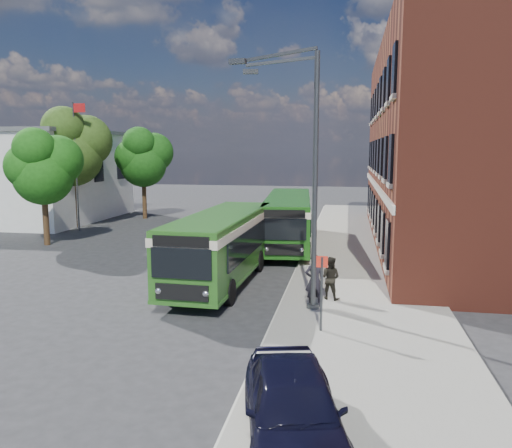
% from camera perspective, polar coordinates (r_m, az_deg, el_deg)
% --- Properties ---
extents(ground, '(120.00, 120.00, 0.00)m').
position_cam_1_polar(ground, '(21.06, -7.46, -7.43)').
color(ground, '#2A2A2C').
rests_on(ground, ground).
extents(pavement, '(6.00, 48.00, 0.15)m').
position_cam_1_polar(pavement, '(27.84, 11.70, -3.45)').
color(pavement, gray).
rests_on(pavement, ground).
extents(kerb_line, '(0.12, 48.00, 0.01)m').
position_cam_1_polar(kerb_line, '(27.95, 5.42, -3.41)').
color(kerb_line, beige).
rests_on(kerb_line, ground).
extents(brick_office, '(12.10, 26.00, 14.20)m').
position_cam_1_polar(brick_office, '(32.20, 24.68, 9.90)').
color(brick_office, maroon).
rests_on(brick_office, ground).
extents(white_building, '(9.40, 13.40, 7.30)m').
position_cam_1_polar(white_building, '(44.54, -22.70, 5.15)').
color(white_building, silver).
rests_on(white_building, ground).
extents(flagpole, '(0.95, 0.10, 9.00)m').
position_cam_1_polar(flagpole, '(37.33, -19.83, 6.74)').
color(flagpole, '#383A3D').
rests_on(flagpole, ground).
extents(street_lamp, '(2.96, 2.38, 9.00)m').
position_cam_1_polar(street_lamp, '(17.34, 5.58, 5.28)').
color(street_lamp, '#383A3D').
rests_on(street_lamp, ground).
extents(bus_stop_sign, '(0.35, 0.08, 2.52)m').
position_cam_1_polar(bus_stop_sign, '(15.65, 7.50, -7.31)').
color(bus_stop_sign, '#383A3D').
rests_on(bus_stop_sign, ground).
extents(bus_front, '(2.88, 10.18, 3.02)m').
position_cam_1_polar(bus_front, '(21.68, -3.90, -1.94)').
color(bus_front, '#29611D').
rests_on(bus_front, ground).
extents(bus_rear, '(3.57, 12.10, 3.02)m').
position_cam_1_polar(bus_rear, '(29.94, 3.71, 0.95)').
color(bus_rear, '#195013').
rests_on(bus_rear, ground).
extents(parked_car, '(2.80, 4.84, 1.55)m').
position_cam_1_polar(parked_car, '(10.06, 4.29, -20.20)').
color(parked_car, black).
rests_on(parked_car, pavement).
extents(pedestrian_a, '(0.80, 0.64, 1.91)m').
position_cam_1_polar(pedestrian_a, '(18.09, 6.70, -6.45)').
color(pedestrian_a, black).
rests_on(pedestrian_a, pavement).
extents(pedestrian_b, '(0.94, 0.83, 1.63)m').
position_cam_1_polar(pedestrian_b, '(19.11, 8.47, -6.11)').
color(pedestrian_b, black).
rests_on(pedestrian_b, pavement).
extents(tree_left, '(4.17, 3.96, 7.04)m').
position_cam_1_polar(tree_left, '(32.44, -23.18, 6.08)').
color(tree_left, '#372514').
rests_on(tree_left, ground).
extents(tree_mid, '(5.22, 4.96, 8.81)m').
position_cam_1_polar(tree_mid, '(39.10, -20.34, 8.30)').
color(tree_mid, '#372514').
rests_on(tree_mid, ground).
extents(tree_right, '(4.50, 4.28, 7.60)m').
position_cam_1_polar(tree_right, '(42.67, -12.74, 7.48)').
color(tree_right, '#372514').
rests_on(tree_right, ground).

